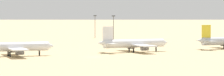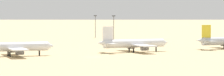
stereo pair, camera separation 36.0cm
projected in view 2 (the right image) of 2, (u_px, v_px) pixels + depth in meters
The scene contains 6 objects.
ground at pixel (94, 57), 226.53m from camera, with size 4000.00×4000.00×0.00m, color tan.
ridge_center at pixel (104, 0), 1493.58m from camera, with size 345.59×217.12×79.56m, color slate.
parked_jet_red_2 at pixel (11, 47), 230.32m from camera, with size 32.21×27.05×10.65m.
parked_jet_white_3 at pixel (133, 44), 252.60m from camera, with size 32.09×26.98×10.60m.
light_pole_west at pixel (114, 26), 330.67m from camera, with size 1.80×0.50×14.08m.
light_pole_mid at pixel (95, 25), 377.56m from camera, with size 1.80×0.50×13.67m.
Camera 2 is at (-74.35, -213.48, 17.62)m, focal length 99.62 mm.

